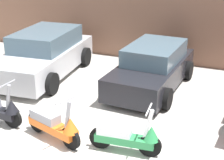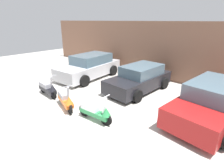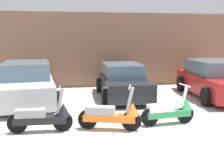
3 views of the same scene
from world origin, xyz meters
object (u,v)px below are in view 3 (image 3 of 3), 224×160
Objects in this scene: scooter_front_right at (112,114)px; car_rear_center at (123,81)px; car_rear_right at (215,80)px; scooter_front_left at (43,117)px; scooter_front_center at (170,110)px; car_rear_left at (27,84)px.

scooter_front_right is 3.78m from car_rear_center.
car_rear_right is at bearing 83.12° from car_rear_center.
scooter_front_left reaches higher than scooter_front_center.
car_rear_left is at bearing -82.42° from car_rear_center.
car_rear_center reaches higher than scooter_front_right.
scooter_front_center is at bearing 23.99° from scooter_front_right.
car_rear_center reaches higher than scooter_front_left.
scooter_front_left is 0.41× the size of car_rear_center.
scooter_front_right is at bearing 30.54° from car_rear_left.
car_rear_right is (4.48, 3.05, 0.27)m from scooter_front_right.
car_rear_left reaches higher than scooter_front_left.
scooter_front_left is 3.23m from scooter_front_center.
scooter_front_right is 1.58m from scooter_front_center.
scooter_front_center is 4.10m from car_rear_right.
car_rear_center is at bearing 92.97° from scooter_front_center.
car_rear_left reaches higher than scooter_front_center.
scooter_front_right is 1.03× the size of scooter_front_center.
car_rear_center is at bearing 89.73° from car_rear_left.
scooter_front_left is at bearing -167.40° from scooter_front_right.
scooter_front_left is 1.67m from scooter_front_right.
scooter_front_center is 0.36× the size of car_rear_right.
car_rear_right is (6.87, -0.28, -0.01)m from car_rear_left.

